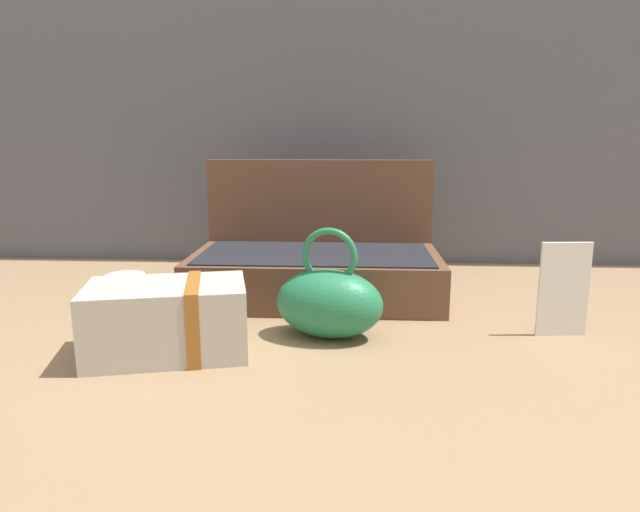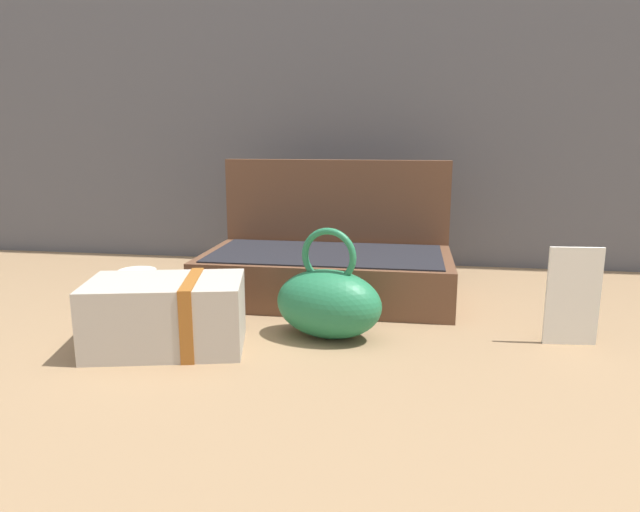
{
  "view_description": "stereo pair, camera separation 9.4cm",
  "coord_description": "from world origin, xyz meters",
  "views": [
    {
      "loc": [
        0.03,
        -0.94,
        0.34
      ],
      "look_at": [
        -0.02,
        -0.02,
        0.14
      ],
      "focal_mm": 31.87,
      "sensor_mm": 36.0,
      "label": 1
    },
    {
      "loc": [
        0.12,
        -0.93,
        0.34
      ],
      "look_at": [
        -0.02,
        -0.02,
        0.14
      ],
      "focal_mm": 31.87,
      "sensor_mm": 36.0,
      "label": 2
    }
  ],
  "objects": [
    {
      "name": "open_suitcase",
      "position": [
        -0.04,
        0.23,
        0.07
      ],
      "size": [
        0.51,
        0.29,
        0.28
      ],
      "color": "brown",
      "rests_on": "ground_plane"
    },
    {
      "name": "ground_plane",
      "position": [
        0.0,
        0.0,
        0.0
      ],
      "size": [
        6.0,
        6.0,
        0.0
      ],
      "primitive_type": "plane",
      "color": "#8C6D4C"
    },
    {
      "name": "teal_pouch_handbag",
      "position": [
        -0.01,
        -0.03,
        0.06
      ],
      "size": [
        0.2,
        0.15,
        0.19
      ],
      "color": "#237247",
      "rests_on": "ground_plane"
    },
    {
      "name": "info_card_left",
      "position": [
        0.39,
        -0.0,
        0.08
      ],
      "size": [
        0.08,
        0.01,
        0.16
      ],
      "primitive_type": "cube",
      "rotation": [
        0.0,
        0.0,
        0.08
      ],
      "color": "white",
      "rests_on": "ground_plane"
    },
    {
      "name": "coffee_mug",
      "position": [
        -0.39,
        0.05,
        0.04
      ],
      "size": [
        0.11,
        0.07,
        0.08
      ],
      "color": "silver",
      "rests_on": "ground_plane"
    },
    {
      "name": "cream_toiletry_bag",
      "position": [
        -0.25,
        -0.12,
        0.06
      ],
      "size": [
        0.27,
        0.19,
        0.12
      ],
      "color": "#B2A899",
      "rests_on": "ground_plane"
    }
  ]
}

